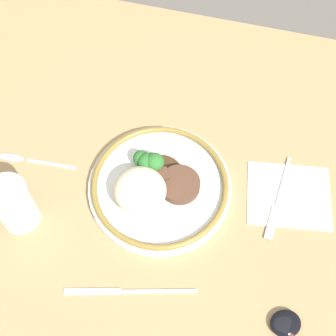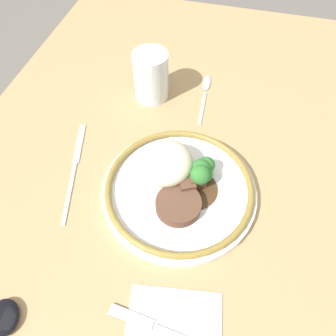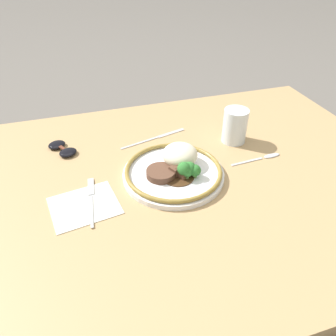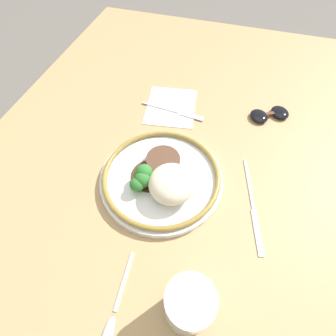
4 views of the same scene
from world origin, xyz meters
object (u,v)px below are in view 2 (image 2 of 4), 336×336
Objects in this scene: plate at (178,183)px; spoon at (206,89)px; fork at (157,327)px; knife at (75,166)px; juice_glass at (151,79)px.

plate reaches higher than spoon.
fork is 1.11× the size of spoon.
knife is (0.00, 0.21, -0.02)m from plate.
plate is 0.27m from juice_glass.
juice_glass is 0.49m from fork.
knife is (-0.23, 0.09, -0.05)m from juice_glass.
spoon is (0.05, -0.12, -0.05)m from juice_glass.
knife is at bearing -40.40° from fork.
plate is 1.68× the size of spoon.
juice_glass is at bearing 26.52° from plate.
fork is 0.82× the size of knife.
knife is 1.36× the size of spoon.
fork is 0.33m from knife.
fork is at bearing -150.59° from knife.
knife is at bearing 89.06° from plate.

